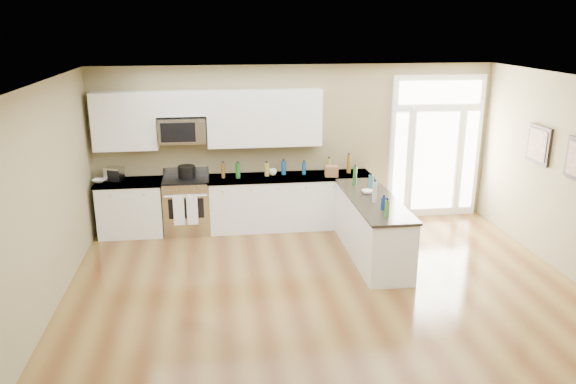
% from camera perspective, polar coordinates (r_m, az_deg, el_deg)
% --- Properties ---
extents(ground, '(8.00, 8.00, 0.00)m').
position_cam_1_polar(ground, '(6.75, 5.86, -14.39)').
color(ground, '#593619').
extents(room_shell, '(8.00, 8.00, 8.00)m').
position_cam_1_polar(room_shell, '(6.04, 6.35, -0.40)').
color(room_shell, '#877C55').
rests_on(room_shell, ground).
extents(back_cabinet_left, '(1.10, 0.66, 0.94)m').
position_cam_1_polar(back_cabinet_left, '(9.88, -15.62, -1.72)').
color(back_cabinet_left, white).
rests_on(back_cabinet_left, ground).
extents(back_cabinet_right, '(2.85, 0.66, 0.94)m').
position_cam_1_polar(back_cabinet_right, '(9.86, 0.18, -1.13)').
color(back_cabinet_right, white).
rests_on(back_cabinet_right, ground).
extents(peninsula_cabinet, '(0.69, 2.32, 0.94)m').
position_cam_1_polar(peninsula_cabinet, '(8.73, 8.53, -3.78)').
color(peninsula_cabinet, white).
rests_on(peninsula_cabinet, ground).
extents(upper_cabinet_left, '(1.04, 0.33, 0.95)m').
position_cam_1_polar(upper_cabinet_left, '(9.67, -16.27, 6.92)').
color(upper_cabinet_left, white).
rests_on(upper_cabinet_left, room_shell).
extents(upper_cabinet_right, '(1.94, 0.33, 0.95)m').
position_cam_1_polar(upper_cabinet_right, '(9.60, -2.41, 7.51)').
color(upper_cabinet_right, white).
rests_on(upper_cabinet_right, room_shell).
extents(upper_cabinet_short, '(0.82, 0.33, 0.40)m').
position_cam_1_polar(upper_cabinet_short, '(9.53, -10.82, 8.84)').
color(upper_cabinet_short, white).
rests_on(upper_cabinet_short, room_shell).
extents(microwave, '(0.78, 0.41, 0.42)m').
position_cam_1_polar(microwave, '(9.56, -10.69, 6.20)').
color(microwave, silver).
rests_on(microwave, room_shell).
extents(entry_door, '(1.70, 0.10, 2.60)m').
position_cam_1_polar(entry_door, '(10.57, 14.73, 4.41)').
color(entry_door, white).
rests_on(entry_door, ground).
extents(wall_art_near, '(0.05, 0.58, 0.58)m').
position_cam_1_polar(wall_art_near, '(9.37, 24.12, 4.40)').
color(wall_art_near, black).
rests_on(wall_art_near, room_shell).
extents(kitchen_range, '(0.77, 0.69, 1.08)m').
position_cam_1_polar(kitchen_range, '(9.77, -10.21, -1.31)').
color(kitchen_range, silver).
rests_on(kitchen_range, ground).
extents(stockpot, '(0.35, 0.35, 0.22)m').
position_cam_1_polar(stockpot, '(9.66, -10.26, 2.07)').
color(stockpot, black).
rests_on(stockpot, kitchen_range).
extents(toaster_oven, '(0.33, 0.30, 0.23)m').
position_cam_1_polar(toaster_oven, '(9.80, -17.24, 1.76)').
color(toaster_oven, silver).
rests_on(toaster_oven, back_cabinet_left).
extents(cardboard_box, '(0.24, 0.18, 0.18)m').
position_cam_1_polar(cardboard_box, '(9.67, 4.43, 2.13)').
color(cardboard_box, brown).
rests_on(cardboard_box, back_cabinet_right).
extents(bowl_left, '(0.23, 0.23, 0.05)m').
position_cam_1_polar(bowl_left, '(9.81, -18.64, 1.09)').
color(bowl_left, white).
rests_on(bowl_left, back_cabinet_left).
extents(bowl_peninsula, '(0.21, 0.21, 0.06)m').
position_cam_1_polar(bowl_peninsula, '(8.77, 8.09, 0.02)').
color(bowl_peninsula, white).
rests_on(bowl_peninsula, peninsula_cabinet).
extents(cup_counter, '(0.15, 0.15, 0.11)m').
position_cam_1_polar(cup_counter, '(9.73, -1.56, 2.04)').
color(cup_counter, white).
rests_on(cup_counter, back_cabinet_right).
extents(counter_bottles, '(2.37, 2.45, 0.32)m').
position_cam_1_polar(counter_bottles, '(9.19, 3.21, 1.59)').
color(counter_bottles, '#19591E').
rests_on(counter_bottles, back_cabinet_right).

